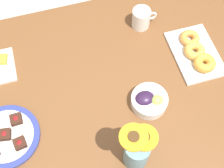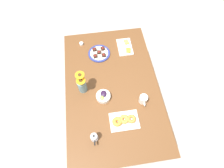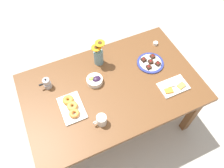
{
  "view_description": "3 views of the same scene",
  "coord_description": "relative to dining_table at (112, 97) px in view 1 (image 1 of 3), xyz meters",
  "views": [
    {
      "loc": [
        -0.17,
        -0.57,
        1.9
      ],
      "look_at": [
        0.0,
        0.0,
        0.78
      ],
      "focal_mm": 50.0,
      "sensor_mm": 36.0,
      "label": 1
    },
    {
      "loc": [
        0.87,
        -0.13,
        2.4
      ],
      "look_at": [
        0.0,
        0.0,
        0.78
      ],
      "focal_mm": 28.0,
      "sensor_mm": 36.0,
      "label": 2
    },
    {
      "loc": [
        0.44,
        0.98,
        2.4
      ],
      "look_at": [
        0.0,
        0.0,
        0.78
      ],
      "focal_mm": 35.0,
      "sensor_mm": 36.0,
      "label": 3
    }
  ],
  "objects": [
    {
      "name": "ground_plane",
      "position": [
        0.0,
        0.0,
        -0.65
      ],
      "size": [
        6.0,
        6.0,
        0.0
      ],
      "primitive_type": "plane",
      "color": "#B7B2A8"
    },
    {
      "name": "coffee_mug",
      "position": [
        0.22,
        0.29,
        0.13
      ],
      "size": [
        0.12,
        0.08,
        0.1
      ],
      "color": "white",
      "rests_on": "dining_table"
    },
    {
      "name": "grape_bowl",
      "position": [
        0.12,
        -0.11,
        0.12
      ],
      "size": [
        0.15,
        0.15,
        0.07
      ],
      "color": "white",
      "rests_on": "dining_table"
    },
    {
      "name": "dessert_plate",
      "position": [
        -0.45,
        -0.09,
        0.1
      ],
      "size": [
        0.26,
        0.26,
        0.05
      ],
      "color": "navy",
      "rests_on": "dining_table"
    },
    {
      "name": "dining_table",
      "position": [
        0.0,
        0.0,
        0.0
      ],
      "size": [
        1.6,
        1.0,
        0.74
      ],
      "color": "brown",
      "rests_on": "ground_plane"
    },
    {
      "name": "croissant_platter",
      "position": [
        0.4,
        0.06,
        0.11
      ],
      "size": [
        0.19,
        0.28,
        0.05
      ],
      "color": "white",
      "rests_on": "dining_table"
    },
    {
      "name": "flower_vase",
      "position": [
        -0.0,
        -0.31,
        0.18
      ],
      "size": [
        0.13,
        0.1,
        0.27
      ],
      "color": "#6B939E",
      "rests_on": "dining_table"
    }
  ]
}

